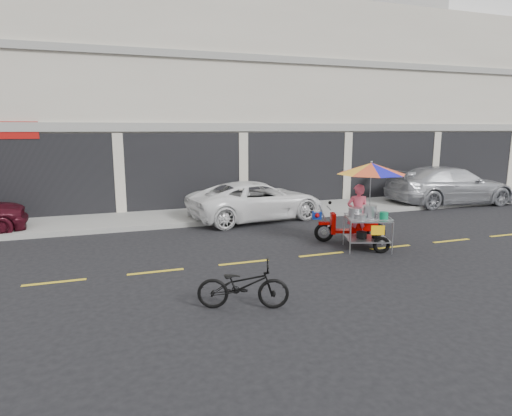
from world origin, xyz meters
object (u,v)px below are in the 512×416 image
object	(u,v)px
silver_pickup	(450,186)
near_bicycle	(243,285)
food_vendor_rig	(365,193)
white_pickup	(257,200)

from	to	relation	value
silver_pickup	near_bicycle	size ratio (longest dim) A/B	3.37
silver_pickup	food_vendor_rig	size ratio (longest dim) A/B	2.33
white_pickup	silver_pickup	world-z (taller)	silver_pickup
silver_pickup	near_bicycle	world-z (taller)	silver_pickup
white_pickup	near_bicycle	bearing A→B (deg)	149.88
white_pickup	silver_pickup	xyz separation A→B (m)	(8.38, 0.24, 0.12)
white_pickup	food_vendor_rig	xyz separation A→B (m)	(1.52, -4.12, 0.77)
white_pickup	silver_pickup	bearing A→B (deg)	-97.57
near_bicycle	food_vendor_rig	distance (m)	5.08
white_pickup	food_vendor_rig	size ratio (longest dim) A/B	2.05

